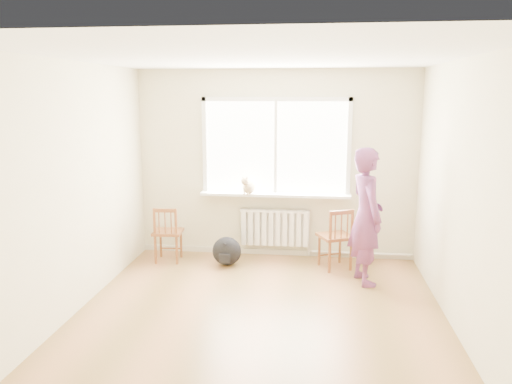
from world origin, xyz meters
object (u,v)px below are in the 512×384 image
(chair_left, at_px, (167,234))
(person, at_px, (366,216))
(backpack, at_px, (227,251))
(cat, at_px, (249,186))
(chair_right, at_px, (337,239))

(chair_left, distance_m, person, 2.78)
(backpack, bearing_deg, cat, 54.44)
(chair_left, relative_size, chair_right, 0.94)
(chair_right, height_order, person, person)
(chair_left, relative_size, backpack, 1.98)
(chair_right, distance_m, backpack, 1.53)
(person, xyz_separation_m, backpack, (-1.84, 0.41, -0.66))
(chair_left, distance_m, chair_right, 2.37)
(chair_right, xyz_separation_m, cat, (-1.25, 0.34, 0.63))
(cat, bearing_deg, chair_right, 2.48)
(backpack, bearing_deg, chair_left, 176.70)
(chair_right, height_order, backpack, chair_right)
(chair_left, bearing_deg, cat, -168.03)
(person, bearing_deg, chair_right, 20.49)
(chair_right, relative_size, backpack, 2.10)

